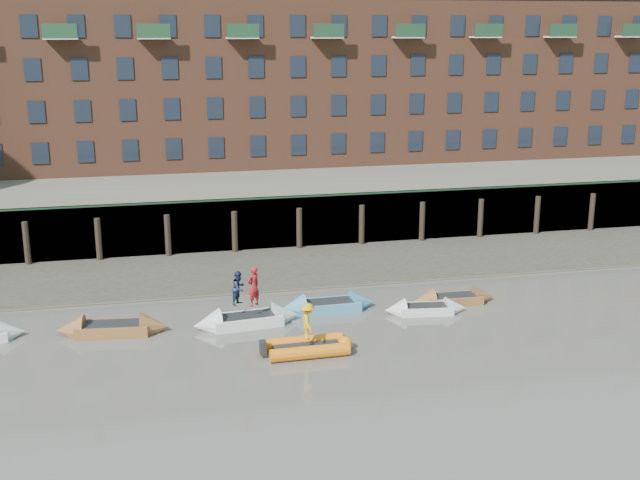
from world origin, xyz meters
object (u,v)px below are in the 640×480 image
object	(u,v)px
rowboat_4	(328,306)
rowboat_6	(454,299)
rowboat_2	(113,329)
rowboat_3	(247,320)
person_rower_a	(253,286)
rib_tender	(310,347)
rowboat_5	(425,309)
person_rower_b	(239,288)
person_rib_crew	(308,322)

from	to	relation	value
rowboat_4	rowboat_6	distance (m)	6.38
rowboat_2	rowboat_3	bearing A→B (deg)	3.66
person_rower_a	rowboat_2	bearing A→B (deg)	-39.37
rowboat_2	rowboat_6	xyz separation A→B (m)	(16.56, 0.50, -0.04)
rowboat_6	rib_tender	xyz separation A→B (m)	(-8.31, -4.57, 0.06)
rowboat_2	rib_tender	world-z (taller)	rowboat_2
rowboat_5	person_rower_b	bearing A→B (deg)	-176.01
rowboat_5	person_rower_b	xyz separation A→B (m)	(-8.95, 0.50, 1.57)
person_rower_a	person_rower_b	world-z (taller)	person_rower_a
rowboat_3	person_rower_b	world-z (taller)	person_rower_b
person_rower_a	person_rib_crew	world-z (taller)	person_rower_a
rowboat_5	person_rib_crew	xyz separation A→B (m)	(-6.56, -3.60, 1.22)
rowboat_3	rib_tender	xyz separation A→B (m)	(2.20, -3.81, 0.02)
rowboat_4	person_rib_crew	bearing A→B (deg)	-113.54
rowboat_2	person_rower_b	distance (m)	5.94
rowboat_3	rowboat_6	xyz separation A→B (m)	(10.51, 0.77, -0.04)
rowboat_5	rowboat_6	world-z (taller)	rowboat_6
rowboat_3	rowboat_5	world-z (taller)	rowboat_3
rowboat_6	person_rower_b	xyz separation A→B (m)	(-10.81, -0.54, 1.55)
rowboat_6	person_rib_crew	xyz separation A→B (m)	(-8.43, -4.64, 1.21)
rowboat_4	rowboat_5	xyz separation A→B (m)	(4.50, -1.41, -0.04)
person_rower_a	person_rower_b	bearing A→B (deg)	-62.68
person_rower_a	person_rower_b	distance (m)	0.72
rowboat_5	person_rower_a	distance (m)	8.49
rowboat_3	rowboat_4	bearing A→B (deg)	9.25
rib_tender	rowboat_5	bearing A→B (deg)	27.55
person_rower_b	person_rib_crew	size ratio (longest dim) A/B	0.97
rowboat_3	rib_tender	size ratio (longest dim) A/B	1.37
rowboat_2	person_rower_a	world-z (taller)	person_rower_a
rib_tender	person_rib_crew	size ratio (longest dim) A/B	2.25
person_rib_crew	rowboat_4	bearing A→B (deg)	-21.73
rowboat_2	rowboat_5	world-z (taller)	rowboat_2
rowboat_2	rowboat_5	xyz separation A→B (m)	(14.69, -0.54, -0.05)
person_rower_b	rowboat_6	bearing A→B (deg)	-46.61
rowboat_3	person_rib_crew	world-z (taller)	person_rib_crew
person_rower_b	rowboat_5	bearing A→B (deg)	-52.66
rib_tender	person_rower_a	world-z (taller)	person_rower_a
person_rower_b	person_rib_crew	world-z (taller)	person_rower_b
rowboat_3	person_rower_a	xyz separation A→B (m)	(0.33, -0.09, 1.66)
rowboat_3	rowboat_4	world-z (taller)	rowboat_3
rowboat_3	person_rower_a	bearing A→B (deg)	-21.13
rowboat_3	rowboat_5	size ratio (longest dim) A/B	1.25
rowboat_6	person_rower_a	bearing A→B (deg)	-173.70
person_rower_b	person_rib_crew	distance (m)	4.75
rowboat_6	rib_tender	world-z (taller)	rowboat_6
rib_tender	person_rower_a	xyz separation A→B (m)	(-1.87, 3.72, 1.63)
rowboat_2	rib_tender	size ratio (longest dim) A/B	1.38
rowboat_3	person_rower_a	size ratio (longest dim) A/B	2.71
rowboat_2	person_rower_a	bearing A→B (deg)	2.99
rowboat_5	rowboat_4	bearing A→B (deg)	169.83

